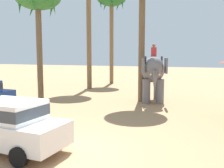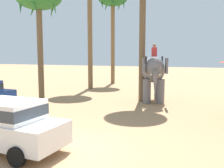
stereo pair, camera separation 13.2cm
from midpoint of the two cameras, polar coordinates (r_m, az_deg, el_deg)
ground_plane at (r=8.87m, az=-9.83°, el=-14.66°), size 120.00×120.00×0.00m
car_sedan_foreground at (r=9.30m, az=-21.85°, el=-8.04°), size 4.18×2.03×1.70m
elephant_with_mahout at (r=17.62m, az=9.29°, el=2.53°), size 2.48×4.02×3.88m
palm_tree_behind_elephant at (r=19.39m, az=-15.68°, el=17.40°), size 3.20×3.20×8.06m
palm_tree_near_hut at (r=29.09m, az=0.32°, el=17.76°), size 3.20×3.20×10.15m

